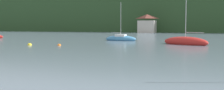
# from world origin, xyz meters

# --- Properties ---
(wooded_hillside) EXTENTS (352.00, 64.28, 42.87)m
(wooded_hillside) POSITION_xyz_m (-22.01, 157.31, 7.24)
(wooded_hillside) COLOR #2D4C28
(wooded_hillside) RESTS_ON ground_plane
(shore_building_west) EXTENTS (5.86, 4.43, 6.22)m
(shore_building_west) POSITION_xyz_m (-13.85, 114.20, 3.03)
(shore_building_west) COLOR beige
(shore_building_west) RESTS_ON ground_plane
(sailboat_far_4) EXTENTS (6.91, 4.76, 8.83)m
(sailboat_far_4) POSITION_xyz_m (3.64, 62.23, 0.35)
(sailboat_far_4) COLOR red
(sailboat_far_4) RESTS_ON ground_plane
(sailboat_far_9) EXTENTS (5.49, 2.05, 6.85)m
(sailboat_far_9) POSITION_xyz_m (-7.61, 68.01, 0.33)
(sailboat_far_9) COLOR teal
(sailboat_far_9) RESTS_ON ground_plane
(mooring_buoy_near) EXTENTS (0.57, 0.57, 0.57)m
(mooring_buoy_near) POSITION_xyz_m (-15.53, 53.76, 0.00)
(mooring_buoy_near) COLOR yellow
(mooring_buoy_near) RESTS_ON ground_plane
(mooring_buoy_mid) EXTENTS (0.47, 0.47, 0.47)m
(mooring_buoy_mid) POSITION_xyz_m (-11.59, 54.66, 0.00)
(mooring_buoy_mid) COLOR orange
(mooring_buoy_mid) RESTS_ON ground_plane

